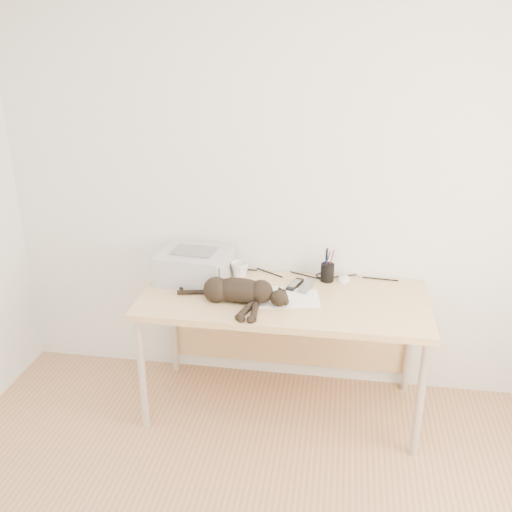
% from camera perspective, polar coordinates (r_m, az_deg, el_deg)
% --- Properties ---
extents(wall_back, '(3.50, 0.00, 3.50)m').
position_cam_1_polar(wall_back, '(3.33, 3.68, 7.32)').
color(wall_back, white).
rests_on(wall_back, floor).
extents(desk, '(1.60, 0.70, 0.74)m').
position_cam_1_polar(desk, '(3.33, 2.92, -5.50)').
color(desk, '#D6BA7D').
rests_on(desk, floor).
extents(printer, '(0.43, 0.38, 0.19)m').
position_cam_1_polar(printer, '(3.38, -6.16, -0.95)').
color(printer, '#A6A6AB').
rests_on(printer, desk).
extents(papers, '(0.38, 0.29, 0.01)m').
position_cam_1_polar(papers, '(3.18, 3.07, -4.15)').
color(papers, white).
rests_on(papers, desk).
extents(cat, '(0.64, 0.30, 0.15)m').
position_cam_1_polar(cat, '(3.10, -1.94, -3.58)').
color(cat, black).
rests_on(cat, desk).
extents(mug, '(0.14, 0.14, 0.10)m').
position_cam_1_polar(mug, '(3.40, -1.62, -1.43)').
color(mug, white).
rests_on(mug, desk).
extents(pen_cup, '(0.08, 0.08, 0.20)m').
position_cam_1_polar(pen_cup, '(3.39, 7.14, -1.61)').
color(pen_cup, black).
rests_on(pen_cup, desk).
extents(remote_grey, '(0.09, 0.20, 0.02)m').
position_cam_1_polar(remote_grey, '(3.30, 5.07, -3.02)').
color(remote_grey, slate).
rests_on(remote_grey, desk).
extents(remote_black, '(0.09, 0.17, 0.02)m').
position_cam_1_polar(remote_black, '(3.32, 3.91, -2.88)').
color(remote_black, black).
rests_on(remote_black, desk).
extents(mouse, '(0.09, 0.13, 0.04)m').
position_cam_1_polar(mouse, '(3.42, 8.76, -2.09)').
color(mouse, white).
rests_on(mouse, desk).
extents(cable_tangle, '(1.36, 0.08, 0.01)m').
position_cam_1_polar(cable_tangle, '(3.47, 3.38, -1.77)').
color(cable_tangle, black).
rests_on(cable_tangle, desk).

